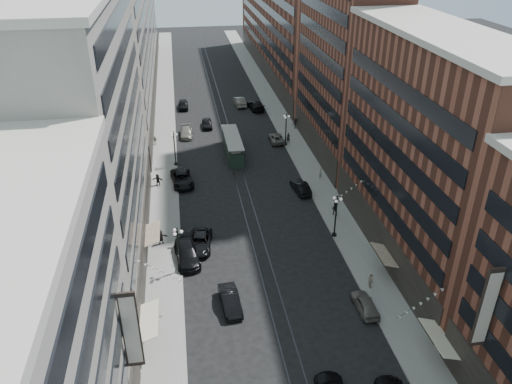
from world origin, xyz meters
TOP-DOWN VIEW (x-y plane):
  - ground at (0.00, 60.00)m, footprint 220.00×220.00m
  - sidewalk_west at (-11.00, 70.00)m, footprint 4.00×180.00m
  - sidewalk_east at (11.00, 70.00)m, footprint 4.00×180.00m
  - rail_west at (-0.70, 70.00)m, footprint 0.12×180.00m
  - rail_east at (0.70, 70.00)m, footprint 0.12×180.00m
  - building_west_mid at (-17.00, 33.00)m, footprint 8.00×36.00m
  - building_west_far at (-17.00, 96.00)m, footprint 8.00×90.00m
  - building_east_mid at (17.00, 28.00)m, footprint 8.00×30.00m
  - building_east_tower at (17.00, 56.00)m, footprint 8.00×26.00m
  - building_east_far at (17.00, 105.00)m, footprint 8.00×72.00m
  - lamppost_sw_far at (-9.20, 28.00)m, footprint 1.03×1.14m
  - lamppost_sw_mid at (-9.20, 55.00)m, footprint 1.03×1.14m
  - lamppost_se_far at (9.20, 32.00)m, footprint 1.03×1.14m
  - lamppost_se_mid at (9.20, 60.00)m, footprint 1.03×1.14m
  - streetcar at (0.00, 57.71)m, footprint 2.47×11.18m
  - car_2 at (-6.80, 32.26)m, footprint 3.27×5.80m
  - car_4 at (8.39, 19.16)m, footprint 1.83×4.37m
  - car_5 at (-4.50, 21.65)m, footprint 2.09×4.99m
  - pedestrian_2 at (-11.51, 34.71)m, footprint 0.84×0.46m
  - pedestrian_4 at (10.06, 22.19)m, footprint 0.50×1.04m
  - car_7 at (-8.40, 48.66)m, footprint 3.52×6.42m
  - car_8 at (-7.16, 66.72)m, footprint 2.14×5.20m
  - car_9 at (-7.27, 81.63)m, footprint 2.01×4.87m
  - car_10 at (7.86, 43.58)m, footprint 2.20×4.87m
  - car_11 at (7.97, 61.81)m, footprint 2.27×4.90m
  - car_12 at (7.11, 78.90)m, footprint 3.13×6.33m
  - car_13 at (-3.26, 70.49)m, footprint 1.88×4.51m
  - car_14 at (4.23, 81.60)m, footprint 2.20×5.53m
  - pedestrian_5 at (-11.26, 33.58)m, footprint 1.63×0.94m
  - pedestrian_6 at (-12.46, 63.60)m, footprint 0.97×0.64m
  - pedestrian_7 at (10.67, 36.79)m, footprint 0.93×0.74m
  - pedestrian_8 at (11.63, 47.02)m, footprint 0.70×0.69m
  - pedestrian_9 at (12.50, 67.08)m, footprint 1.34×0.80m
  - car_extra_0 at (-8.40, 30.09)m, footprint 3.13×6.27m
  - pedestrian_extra_0 at (9.82, 60.66)m, footprint 0.76×0.64m
  - pedestrian_extra_1 at (-11.83, 48.57)m, footprint 1.64×0.92m

SIDE VIEW (x-z plane):
  - ground at x=0.00m, z-range 0.00..0.00m
  - rail_west at x=-0.70m, z-range 0.00..0.02m
  - rail_east at x=0.70m, z-range 0.00..0.02m
  - sidewalk_west at x=-11.00m, z-range 0.00..0.15m
  - sidewalk_east at x=11.00m, z-range 0.00..0.15m
  - car_11 at x=7.97m, z-range 0.00..1.36m
  - car_4 at x=8.39m, z-range 0.00..1.48m
  - car_8 at x=-7.16m, z-range 0.00..1.51m
  - car_13 at x=-3.26m, z-range 0.00..1.53m
  - car_2 at x=-6.80m, z-range 0.00..1.53m
  - car_10 at x=7.86m, z-range 0.00..1.55m
  - car_5 at x=-4.50m, z-range 0.00..1.60m
  - car_9 at x=-7.27m, z-range 0.00..1.65m
  - car_7 at x=-8.40m, z-range 0.00..1.71m
  - car_extra_0 at x=-8.40m, z-range 0.00..1.75m
  - car_12 at x=7.11m, z-range 0.00..1.77m
  - car_14 at x=4.23m, z-range 0.00..1.79m
  - pedestrian_6 at x=-12.46m, z-range 0.15..1.68m
  - pedestrian_8 at x=11.63m, z-range 0.15..1.78m
  - pedestrian_7 at x=10.67m, z-range 0.15..1.84m
  - pedestrian_5 at x=-11.26m, z-range 0.15..1.84m
  - pedestrian_extra_1 at x=-11.83m, z-range 0.15..1.85m
  - pedestrian_2 at x=-11.51m, z-range 0.15..1.87m
  - pedestrian_4 at x=10.06m, z-range 0.15..1.89m
  - pedestrian_extra_0 at x=9.82m, z-range 0.15..1.93m
  - pedestrian_9 at x=12.50m, z-range 0.15..2.09m
  - streetcar at x=0.00m, z-range -0.12..2.97m
  - lamppost_sw_far at x=-9.20m, z-range 0.34..5.86m
  - lamppost_sw_mid at x=-9.20m, z-range 0.34..5.86m
  - lamppost_se_far at x=9.20m, z-range 0.34..5.86m
  - lamppost_se_mid at x=9.20m, z-range 0.34..5.86m
  - building_east_mid at x=17.00m, z-range 0.00..24.00m
  - building_east_far at x=17.00m, z-range 0.00..24.00m
  - building_west_far at x=-17.00m, z-range 0.00..26.00m
  - building_west_mid at x=-17.00m, z-range 0.00..28.00m
  - building_east_tower at x=17.00m, z-range 0.00..42.00m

